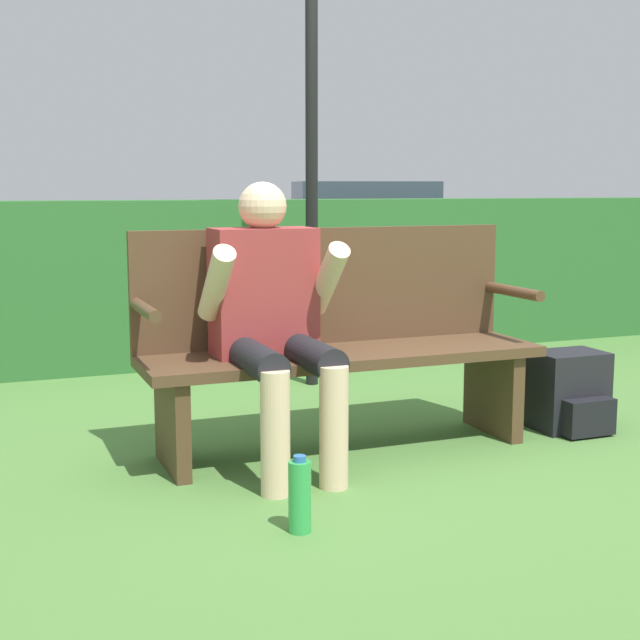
% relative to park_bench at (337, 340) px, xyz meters
% --- Properties ---
extents(ground_plane, '(40.00, 40.00, 0.00)m').
position_rel_park_bench_xyz_m(ground_plane, '(0.00, -0.08, -0.47)').
color(ground_plane, '#4C7A38').
extents(hedge_back, '(12.00, 0.39, 1.05)m').
position_rel_park_bench_xyz_m(hedge_back, '(0.00, 2.08, 0.05)').
color(hedge_back, '#2D662D').
rests_on(hedge_back, ground).
extents(park_bench, '(1.74, 0.47, 0.96)m').
position_rel_park_bench_xyz_m(park_bench, '(0.00, 0.00, 0.00)').
color(park_bench, '#513823').
rests_on(park_bench, ground).
extents(person_seated, '(0.56, 0.65, 1.16)m').
position_rel_park_bench_xyz_m(person_seated, '(-0.35, -0.14, 0.16)').
color(person_seated, '#993333').
rests_on(person_seated, ground).
extents(backpack, '(0.33, 0.32, 0.37)m').
position_rel_park_bench_xyz_m(backpack, '(1.12, -0.16, -0.30)').
color(backpack, black).
rests_on(backpack, ground).
extents(water_bottle, '(0.08, 0.08, 0.26)m').
position_rel_park_bench_xyz_m(water_bottle, '(-0.50, -0.88, -0.35)').
color(water_bottle, green).
rests_on(water_bottle, ground).
extents(signpost, '(0.38, 0.09, 2.96)m').
position_rel_park_bench_xyz_m(signpost, '(0.34, 1.19, 1.20)').
color(signpost, black).
rests_on(signpost, ground).
extents(parked_car, '(4.80, 2.59, 1.22)m').
position_rel_park_bench_xyz_m(parked_car, '(4.46, 9.59, 0.11)').
color(parked_car, '#2D4784').
rests_on(parked_car, ground).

